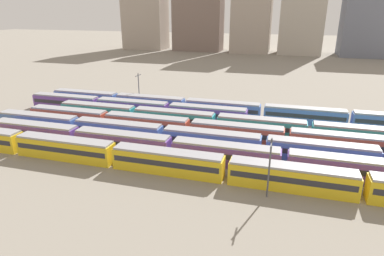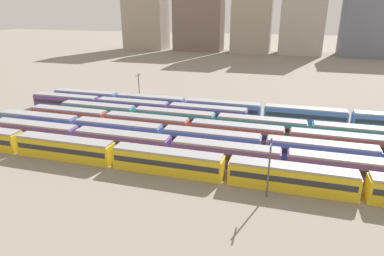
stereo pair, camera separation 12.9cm
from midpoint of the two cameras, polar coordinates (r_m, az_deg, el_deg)
The scene contains 15 objects.
ground_plane at distance 77.82m, azimuth -18.41°, elevation 0.39°, with size 600.00×600.00×0.00m, color gray.
train_track_0 at distance 50.39m, azimuth 6.02°, elevation -7.05°, with size 112.50×3.06×3.75m.
train_track_1 at distance 55.19m, azimuth 5.83°, elevation -4.54°, with size 93.60×3.06×3.75m.
train_track_2 at distance 59.34m, azimuth 12.33°, elevation -3.12°, with size 112.50×3.06×3.75m.
train_track_3 at distance 64.12m, azimuth 16.12°, elevation -1.69°, with size 112.50×3.06×3.75m.
train_track_4 at distance 69.12m, azimuth 11.90°, elevation 0.26°, with size 93.60×3.06×3.75m.
train_track_5 at distance 82.05m, azimuth -10.19°, elevation 3.50°, with size 55.80×3.06×3.75m.
train_track_6 at distance 79.03m, azimuth 12.12°, elevation 2.74°, with size 112.50×3.06×3.75m.
catenary_pole_1 at distance 89.50m, azimuth -9.12°, elevation 6.93°, with size 0.24×3.20×8.77m.
catenary_pole_2 at distance 45.74m, azimuth 13.29°, elevation -6.25°, with size 0.24×3.20×8.76m.
distant_building_0 at distance 222.83m, azimuth -8.07°, elevation 19.95°, with size 26.05×16.86×50.88m, color #A89989.
distant_building_1 at distance 211.17m, azimuth 1.19°, elevation 18.94°, with size 29.47×14.55×42.07m, color #7A665B.
distant_building_2 at distance 205.10m, azimuth 10.53°, elevation 20.08°, with size 22.01×20.54×52.62m, color #A89989.
distant_building_3 at distance 203.90m, azimuth 18.78°, elevation 19.18°, with size 23.48×19.62×50.98m, color #B2A899.
distant_building_4 at distance 207.83m, azimuth 28.69°, elevation 16.31°, with size 28.50×21.59×39.73m, color slate.
Camera 2 is at (43.13, -44.31, 24.67)m, focal length 30.82 mm.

